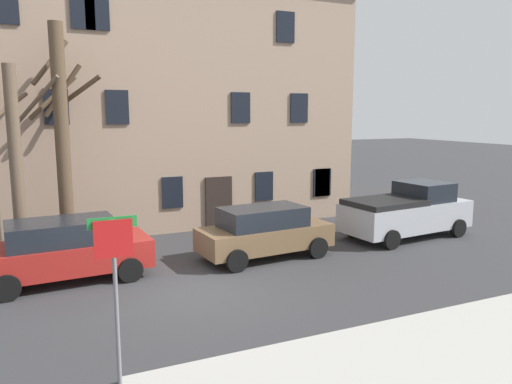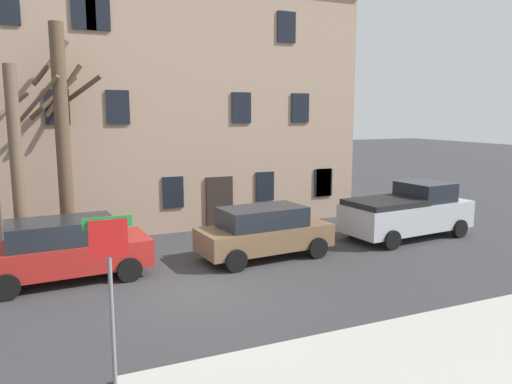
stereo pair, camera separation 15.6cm
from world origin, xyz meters
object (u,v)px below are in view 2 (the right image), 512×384
at_px(car_red_wagon, 64,249).
at_px(car_brown_wagon, 264,231).
at_px(bicycle_leaning, 56,245).
at_px(building_main, 164,81).
at_px(pickup_truck_silver, 408,211).
at_px(street_sign_pole, 110,273).
at_px(tree_bare_mid, 16,158).
at_px(tree_bare_far, 63,135).

xyz_separation_m(car_red_wagon, car_brown_wagon, (5.94, -0.28, -0.03)).
bearing_deg(bicycle_leaning, building_main, 48.56).
bearing_deg(car_brown_wagon, car_red_wagon, 177.31).
relative_size(pickup_truck_silver, street_sign_pole, 1.73).
xyz_separation_m(pickup_truck_silver, bicycle_leaning, (-12.12, 2.66, -0.61)).
bearing_deg(car_brown_wagon, building_main, 96.71).
distance_m(building_main, street_sign_pole, 15.92).
xyz_separation_m(building_main, street_sign_pole, (-4.46, -14.76, -3.96)).
relative_size(building_main, tree_bare_mid, 2.50).
distance_m(tree_bare_far, pickup_truck_silver, 12.37).
bearing_deg(car_brown_wagon, street_sign_pole, -132.12).
height_order(car_brown_wagon, pickup_truck_silver, pickup_truck_silver).
xyz_separation_m(tree_bare_mid, street_sign_pole, (1.58, -8.63, -1.16)).
distance_m(pickup_truck_silver, street_sign_pole, 13.18).
xyz_separation_m(tree_bare_mid, car_red_wagon, (1.13, -2.28, -2.35)).
distance_m(building_main, tree_bare_mid, 9.05).
relative_size(car_brown_wagon, street_sign_pole, 1.47).
distance_m(pickup_truck_silver, bicycle_leaning, 12.43).
bearing_deg(pickup_truck_silver, street_sign_pole, -151.12).
height_order(tree_bare_far, car_brown_wagon, tree_bare_far).
distance_m(car_brown_wagon, bicycle_leaning, 6.80).
height_order(pickup_truck_silver, bicycle_leaning, pickup_truck_silver).
bearing_deg(tree_bare_far, street_sign_pole, -88.79).
bearing_deg(pickup_truck_silver, tree_bare_far, 166.51).
height_order(tree_bare_far, bicycle_leaning, tree_bare_far).
xyz_separation_m(building_main, pickup_truck_silver, (7.03, -8.42, -5.07)).
bearing_deg(tree_bare_far, car_red_wagon, -95.28).
bearing_deg(tree_bare_mid, street_sign_pole, -79.62).
height_order(tree_bare_mid, car_brown_wagon, tree_bare_mid).
bearing_deg(street_sign_pole, bicycle_leaning, 93.99).
height_order(tree_bare_mid, tree_bare_far, tree_bare_far).
height_order(tree_bare_far, car_red_wagon, tree_bare_far).
distance_m(tree_bare_far, bicycle_leaning, 3.55).
height_order(tree_bare_far, street_sign_pole, tree_bare_far).
distance_m(tree_bare_mid, car_brown_wagon, 7.88).
bearing_deg(tree_bare_far, tree_bare_mid, -159.56).
bearing_deg(street_sign_pole, car_brown_wagon, 47.88).
bearing_deg(tree_bare_far, bicycle_leaning, -161.37).
xyz_separation_m(tree_bare_mid, car_brown_wagon, (7.06, -2.56, -2.38)).
bearing_deg(car_red_wagon, building_main, 59.73).
relative_size(tree_bare_mid, bicycle_leaning, 3.49).
relative_size(tree_bare_mid, pickup_truck_silver, 1.18).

